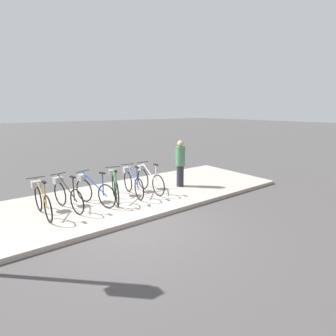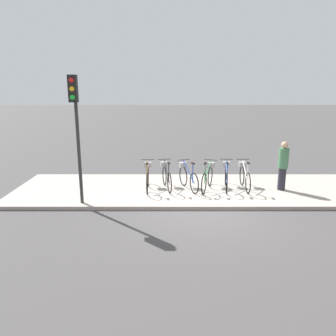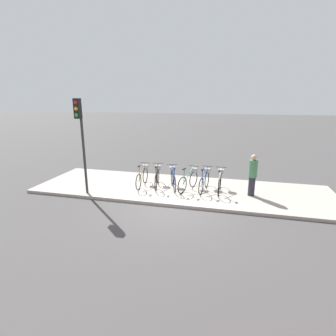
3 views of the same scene
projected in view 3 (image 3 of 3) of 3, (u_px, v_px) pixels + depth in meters
The scene contains 10 objects.
ground_plane at pixel (171, 207), 9.76m from camera, with size 120.00×120.00×0.00m, color #423F3F.
sidewalk at pixel (181, 189), 11.49m from camera, with size 12.72×3.74×0.12m.
parked_bicycle_0 at pixel (143, 176), 11.67m from camera, with size 0.46×1.69×1.04m.
parked_bicycle_1 at pixel (157, 177), 11.59m from camera, with size 0.49×1.67×1.04m.
parked_bicycle_2 at pixel (173, 178), 11.35m from camera, with size 0.68×1.61×1.04m.
parked_bicycle_3 at pixel (189, 179), 11.18m from camera, with size 0.68×1.61×1.04m.
parked_bicycle_4 at pixel (205, 180), 11.10m from camera, with size 0.46×1.68×1.04m.
parked_bicycle_5 at pixel (220, 181), 10.94m from camera, with size 0.46×1.69×1.04m.
pedestrian at pixel (253, 174), 10.39m from camera, with size 0.34×0.34×1.69m.
traffic_light at pixel (80, 127), 10.10m from camera, with size 0.24×0.40×3.81m.
Camera 3 is at (2.07, -8.80, 3.95)m, focal length 28.00 mm.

